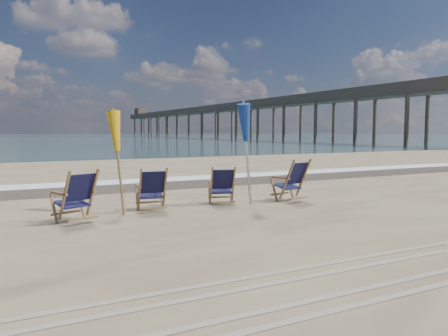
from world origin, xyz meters
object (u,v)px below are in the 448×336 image
object	(u,v)px
beach_chair_2	(233,185)
beach_chair_3	(303,180)
beach_chair_0	(93,195)
umbrella_blue	(248,127)
fishing_pier	(229,117)
umbrella_yellow	(118,136)
beach_chair_1	(165,189)

from	to	relation	value
beach_chair_2	beach_chair_3	bearing A→B (deg)	-169.68
beach_chair_0	umbrella_blue	world-z (taller)	umbrella_blue
beach_chair_0	beach_chair_2	xyz separation A→B (m)	(3.27, 0.37, -0.05)
beach_chair_2	fishing_pier	world-z (taller)	fishing_pier
beach_chair_3	umbrella_yellow	xyz separation A→B (m)	(-4.46, 0.46, 1.11)
beach_chair_2	fishing_pier	xyz separation A→B (m)	(37.67, 71.63, 4.19)
beach_chair_1	beach_chair_0	bearing A→B (deg)	19.66
umbrella_yellow	fishing_pier	world-z (taller)	fishing_pier
beach_chair_0	umbrella_yellow	bearing A→B (deg)	-159.28
beach_chair_0	beach_chair_3	distance (m)	5.12
beach_chair_1	umbrella_blue	size ratio (longest dim) A/B	0.41
beach_chair_3	beach_chair_1	bearing A→B (deg)	-16.36
beach_chair_1	beach_chair_3	world-z (taller)	beach_chair_3
umbrella_blue	fishing_pier	world-z (taller)	fishing_pier
beach_chair_0	fishing_pier	world-z (taller)	fishing_pier
umbrella_yellow	fishing_pier	bearing A→B (deg)	60.57
beach_chair_0	fishing_pier	xyz separation A→B (m)	(40.94, 72.01, 4.13)
beach_chair_0	umbrella_blue	xyz separation A→B (m)	(3.52, 0.17, 1.31)
beach_chair_3	fishing_pier	bearing A→B (deg)	-129.01
beach_chair_3	fishing_pier	xyz separation A→B (m)	(35.82, 71.86, 4.12)
umbrella_blue	fishing_pier	distance (m)	81.05
fishing_pier	umbrella_yellow	bearing A→B (deg)	-119.43
beach_chair_3	umbrella_blue	xyz separation A→B (m)	(-1.60, 0.02, 1.30)
beach_chair_1	umbrella_yellow	bearing A→B (deg)	-7.09
beach_chair_1	beach_chair_3	size ratio (longest dim) A/B	0.91
umbrella_yellow	beach_chair_2	bearing A→B (deg)	-4.97
beach_chair_1	beach_chair_3	distance (m)	3.54
umbrella_blue	beach_chair_0	bearing A→B (deg)	-177.31
beach_chair_0	fishing_pier	size ratio (longest dim) A/B	0.01
beach_chair_1	umbrella_yellow	distance (m)	1.50
beach_chair_3	umbrella_blue	bearing A→B (deg)	-13.23
beach_chair_3	beach_chair_2	bearing A→B (deg)	-19.59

